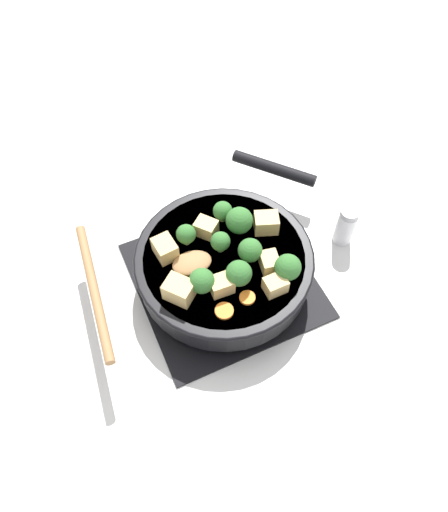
% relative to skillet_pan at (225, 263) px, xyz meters
% --- Properties ---
extents(ground_plane, '(2.40, 2.40, 0.00)m').
position_rel_skillet_pan_xyz_m(ground_plane, '(-0.00, 0.00, -0.06)').
color(ground_plane, silver).
extents(front_burner_grate, '(0.31, 0.31, 0.03)m').
position_rel_skillet_pan_xyz_m(front_burner_grate, '(-0.00, 0.00, -0.05)').
color(front_burner_grate, black).
rests_on(front_burner_grate, ground_plane).
extents(skillet_pan, '(0.39, 0.40, 0.06)m').
position_rel_skillet_pan_xyz_m(skillet_pan, '(0.00, 0.00, 0.00)').
color(skillet_pan, black).
rests_on(skillet_pan, front_burner_grate).
extents(wooden_spoon, '(0.26, 0.22, 0.02)m').
position_rel_skillet_pan_xyz_m(wooden_spoon, '(0.01, 0.16, 0.03)').
color(wooden_spoon, '#A87A4C').
rests_on(wooden_spoon, skillet_pan).
extents(tofu_cube_center_large, '(0.05, 0.05, 0.03)m').
position_rel_skillet_pan_xyz_m(tofu_cube_center_large, '(0.02, -0.09, 0.04)').
color(tofu_cube_center_large, '#DBB770').
rests_on(tofu_cube_center_large, skillet_pan).
extents(tofu_cube_near_handle, '(0.03, 0.04, 0.03)m').
position_rel_skillet_pan_xyz_m(tofu_cube_near_handle, '(-0.06, 0.03, 0.04)').
color(tofu_cube_near_handle, '#DBB770').
rests_on(tofu_cube_near_handle, skillet_pan).
extents(tofu_cube_east_chunk, '(0.03, 0.04, 0.03)m').
position_rel_skillet_pan_xyz_m(tofu_cube_east_chunk, '(-0.10, -0.05, 0.04)').
color(tofu_cube_east_chunk, '#DBB770').
rests_on(tofu_cube_east_chunk, skillet_pan).
extents(tofu_cube_west_chunk, '(0.04, 0.04, 0.03)m').
position_rel_skillet_pan_xyz_m(tofu_cube_west_chunk, '(-0.05, -0.06, 0.04)').
color(tofu_cube_west_chunk, '#DBB770').
rests_on(tofu_cube_west_chunk, skillet_pan).
extents(tofu_cube_back_piece, '(0.05, 0.04, 0.03)m').
position_rel_skillet_pan_xyz_m(tofu_cube_back_piece, '(0.04, 0.09, 0.04)').
color(tofu_cube_back_piece, '#DBB770').
rests_on(tofu_cube_back_piece, skillet_pan).
extents(tofu_cube_front_piece, '(0.05, 0.05, 0.03)m').
position_rel_skillet_pan_xyz_m(tofu_cube_front_piece, '(0.06, 0.01, 0.04)').
color(tofu_cube_front_piece, '#DBB770').
rests_on(tofu_cube_front_piece, skillet_pan).
extents(tofu_cube_mid_small, '(0.06, 0.06, 0.04)m').
position_rel_skillet_pan_xyz_m(tofu_cube_mid_small, '(-0.04, 0.10, 0.04)').
color(tofu_cube_mid_small, '#DBB770').
rests_on(tofu_cube_mid_small, skillet_pan).
extents(broccoli_floret_near_spoon, '(0.04, 0.04, 0.05)m').
position_rel_skillet_pan_xyz_m(broccoli_floret_near_spoon, '(-0.05, 0.06, 0.05)').
color(broccoli_floret_near_spoon, '#709956').
rests_on(broccoli_floret_near_spoon, skillet_pan).
extents(broccoli_floret_center_top, '(0.05, 0.05, 0.05)m').
position_rel_skillet_pan_xyz_m(broccoli_floret_center_top, '(0.04, -0.04, 0.05)').
color(broccoli_floret_center_top, '#709956').
rests_on(broccoli_floret_center_top, skillet_pan).
extents(broccoli_floret_east_rim, '(0.03, 0.03, 0.04)m').
position_rel_skillet_pan_xyz_m(broccoli_floret_east_rim, '(0.07, -0.03, 0.05)').
color(broccoli_floret_east_rim, '#709956').
rests_on(broccoli_floret_east_rim, skillet_pan).
extents(broccoli_floret_west_rim, '(0.04, 0.04, 0.05)m').
position_rel_skillet_pan_xyz_m(broccoli_floret_west_rim, '(-0.08, -0.08, 0.05)').
color(broccoli_floret_west_rim, '#709956').
rests_on(broccoli_floret_west_rim, skillet_pan).
extents(broccoli_floret_north_edge, '(0.03, 0.03, 0.04)m').
position_rel_skillet_pan_xyz_m(broccoli_floret_north_edge, '(0.05, 0.05, 0.05)').
color(broccoli_floret_north_edge, '#709956').
rests_on(broccoli_floret_north_edge, skillet_pan).
extents(broccoli_floret_south_cluster, '(0.03, 0.03, 0.04)m').
position_rel_skillet_pan_xyz_m(broccoli_floret_south_cluster, '(0.01, -0.00, 0.05)').
color(broccoli_floret_south_cluster, '#709956').
rests_on(broccoli_floret_south_cluster, skillet_pan).
extents(broccoli_floret_mid_floret, '(0.04, 0.04, 0.05)m').
position_rel_skillet_pan_xyz_m(broccoli_floret_mid_floret, '(-0.06, -0.00, 0.05)').
color(broccoli_floret_mid_floret, '#709956').
rests_on(broccoli_floret_mid_floret, skillet_pan).
extents(broccoli_floret_small_inner, '(0.04, 0.04, 0.05)m').
position_rel_skillet_pan_xyz_m(broccoli_floret_small_inner, '(-0.03, -0.03, 0.05)').
color(broccoli_floret_small_inner, '#709956').
rests_on(broccoli_floret_small_inner, skillet_pan).
extents(carrot_slice_orange_thin, '(0.03, 0.03, 0.01)m').
position_rel_skillet_pan_xyz_m(carrot_slice_orange_thin, '(-0.10, 0.05, 0.03)').
color(carrot_slice_orange_thin, orange).
rests_on(carrot_slice_orange_thin, skillet_pan).
extents(carrot_slice_near_center, '(0.03, 0.03, 0.01)m').
position_rel_skillet_pan_xyz_m(carrot_slice_near_center, '(-0.09, 0.01, 0.03)').
color(carrot_slice_near_center, orange).
rests_on(carrot_slice_near_center, skillet_pan).
extents(salt_shaker, '(0.04, 0.04, 0.09)m').
position_rel_skillet_pan_xyz_m(salt_shaker, '(-0.01, -0.25, -0.01)').
color(salt_shaker, white).
rests_on(salt_shaker, ground_plane).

